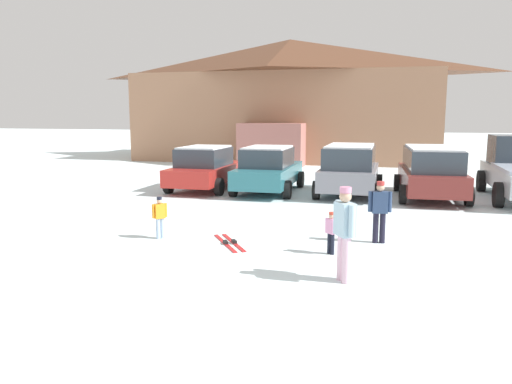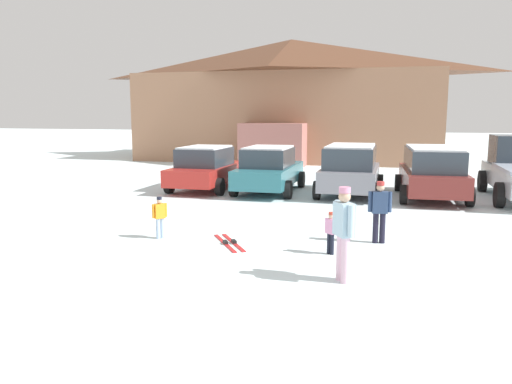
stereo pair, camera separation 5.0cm
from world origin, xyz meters
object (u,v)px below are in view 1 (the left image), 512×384
object	(u,v)px
parked_grey_wagon	(350,168)
skier_child_in_orange_jacket	(160,215)
parked_maroon_van	(431,171)
skier_adult_in_blue_parka	(345,229)
parked_teal_hatchback	(269,169)
pair_of_skis	(229,243)
parked_red_sedan	(206,168)
skier_teen_in_navy_coat	(380,208)
skier_child_in_pink_snowsuit	(331,230)
ski_lodge	(290,99)

from	to	relation	value
parked_grey_wagon	skier_child_in_orange_jacket	size ratio (longest dim) A/B	4.17
parked_grey_wagon	parked_maroon_van	xyz separation A→B (m)	(2.77, 0.10, -0.01)
skier_adult_in_blue_parka	parked_teal_hatchback	bearing A→B (deg)	111.96
parked_grey_wagon	skier_adult_in_blue_parka	bearing A→B (deg)	-85.04
parked_maroon_van	pair_of_skis	world-z (taller)	parked_maroon_van
parked_red_sedan	skier_teen_in_navy_coat	bearing A→B (deg)	-43.99
skier_adult_in_blue_parka	parked_maroon_van	bearing A→B (deg)	78.70
skier_child_in_pink_snowsuit	skier_teen_in_navy_coat	xyz separation A→B (m)	(0.92, 1.23, 0.29)
parked_maroon_van	skier_child_in_orange_jacket	bearing A→B (deg)	-129.35
parked_teal_hatchback	parked_grey_wagon	world-z (taller)	parked_grey_wagon
ski_lodge	skier_teen_in_navy_coat	world-z (taller)	ski_lodge
parked_red_sedan	pair_of_skis	bearing A→B (deg)	-64.75
skier_adult_in_blue_parka	skier_child_in_pink_snowsuit	xyz separation A→B (m)	(-0.44, 1.67, -0.44)
skier_teen_in_navy_coat	parked_maroon_van	bearing A→B (deg)	77.93
parked_teal_hatchback	parked_maroon_van	size ratio (longest dim) A/B	0.96
ski_lodge	skier_child_in_pink_snowsuit	world-z (taller)	ski_lodge
skier_child_in_orange_jacket	pair_of_skis	distance (m)	1.79
skier_adult_in_blue_parka	ski_lodge	bearing A→B (deg)	104.45
parked_maroon_van	skier_adult_in_blue_parka	size ratio (longest dim) A/B	2.89
ski_lodge	skier_child_in_orange_jacket	distance (m)	22.56
parked_grey_wagon	skier_adult_in_blue_parka	distance (m)	9.62
parked_maroon_van	skier_child_in_pink_snowsuit	world-z (taller)	parked_maroon_van
ski_lodge	parked_grey_wagon	distance (m)	15.77
skier_adult_in_blue_parka	pair_of_skis	bearing A→B (deg)	145.47
pair_of_skis	skier_child_in_orange_jacket	bearing A→B (deg)	-179.34
parked_teal_hatchback	skier_child_in_pink_snowsuit	bearing A→B (deg)	-66.60
parked_red_sedan	skier_adult_in_blue_parka	size ratio (longest dim) A/B	2.73
parked_red_sedan	parked_maroon_van	xyz separation A→B (m)	(8.26, 0.21, 0.11)
parked_maroon_van	skier_teen_in_navy_coat	xyz separation A→B (m)	(-1.45, -6.79, -0.16)
pair_of_skis	parked_teal_hatchback	bearing A→B (deg)	97.99
skier_adult_in_blue_parka	parked_grey_wagon	bearing A→B (deg)	94.96
ski_lodge	parked_red_sedan	size ratio (longest dim) A/B	4.23
skier_teen_in_navy_coat	ski_lodge	bearing A→B (deg)	107.52
parked_maroon_van	skier_teen_in_navy_coat	distance (m)	6.94
parked_grey_wagon	skier_adult_in_blue_parka	world-z (taller)	parked_grey_wagon
parked_maroon_van	skier_child_in_orange_jacket	xyz separation A→B (m)	(-6.40, -7.81, -0.40)
parked_teal_hatchback	skier_child_in_orange_jacket	size ratio (longest dim) A/B	4.68
skier_teen_in_navy_coat	pair_of_skis	size ratio (longest dim) A/B	0.93
parked_red_sedan	skier_child_in_pink_snowsuit	size ratio (longest dim) A/B	5.11
parked_maroon_van	pair_of_skis	bearing A→B (deg)	-121.07
parked_teal_hatchback	parked_red_sedan	bearing A→B (deg)	-179.77
skier_adult_in_blue_parka	skier_child_in_pink_snowsuit	distance (m)	1.78
parked_teal_hatchback	parked_grey_wagon	distance (m)	2.99
parked_red_sedan	skier_teen_in_navy_coat	xyz separation A→B (m)	(6.81, -6.58, -0.05)
ski_lodge	parked_teal_hatchback	distance (m)	15.14
ski_lodge	parked_teal_hatchback	xyz separation A→B (m)	(2.40, -14.64, -3.03)
skier_child_in_pink_snowsuit	pair_of_skis	distance (m)	2.38
pair_of_skis	parked_red_sedan	bearing A→B (deg)	115.25
skier_child_in_pink_snowsuit	skier_teen_in_navy_coat	distance (m)	1.56
parked_red_sedan	skier_adult_in_blue_parka	distance (m)	11.39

